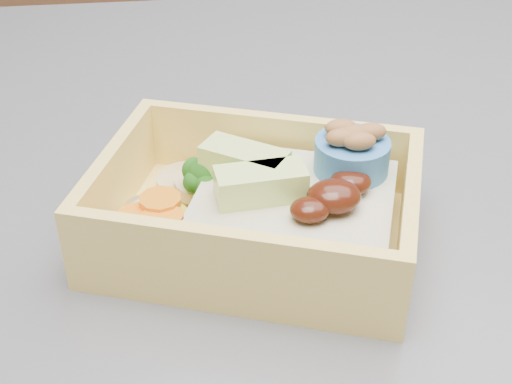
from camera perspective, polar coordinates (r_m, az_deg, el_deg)
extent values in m
cube|color=brown|center=(1.81, -6.04, 10.07)|extent=(3.20, 0.60, 0.90)
cube|color=#343439|center=(0.45, -3.31, -5.01)|extent=(1.24, 0.84, 0.04)
cube|color=#FAD567|center=(0.43, 0.00, -3.47)|extent=(0.22, 0.18, 0.01)
cube|color=#FAD567|center=(0.46, 1.68, 3.68)|extent=(0.17, 0.07, 0.04)
cube|color=#FAD567|center=(0.36, -2.13, -6.00)|extent=(0.17, 0.07, 0.04)
cube|color=#FAD567|center=(0.40, 12.08, -2.11)|extent=(0.05, 0.11, 0.04)
cube|color=#FAD567|center=(0.43, -11.22, 0.86)|extent=(0.05, 0.11, 0.04)
cube|color=tan|center=(0.41, 3.01, -1.89)|extent=(0.14, 0.13, 0.03)
ellipsoid|color=#351108|center=(0.39, 6.25, -0.34)|extent=(0.04, 0.03, 0.02)
ellipsoid|color=#351108|center=(0.41, 7.55, 0.76)|extent=(0.03, 0.03, 0.01)
ellipsoid|color=#351108|center=(0.38, 4.35, -1.41)|extent=(0.03, 0.03, 0.01)
cube|color=#CEF17E|center=(0.40, 0.38, 0.65)|extent=(0.05, 0.03, 0.02)
cube|color=#CEF17E|center=(0.42, -0.93, 2.39)|extent=(0.05, 0.05, 0.02)
cylinder|color=#609650|center=(0.44, -4.11, -0.49)|extent=(0.01, 0.01, 0.02)
sphere|color=#1E5C15|center=(0.43, -4.20, 1.51)|extent=(0.02, 0.02, 0.02)
sphere|color=#1E5C15|center=(0.43, -3.01, 1.44)|extent=(0.02, 0.02, 0.02)
sphere|color=#1E5C15|center=(0.43, -4.90, 1.75)|extent=(0.02, 0.02, 0.02)
sphere|color=#1E5C15|center=(0.42, -4.06, 0.61)|extent=(0.01, 0.01, 0.01)
sphere|color=#1E5C15|center=(0.43, -4.93, 0.80)|extent=(0.01, 0.01, 0.01)
sphere|color=#1E5C15|center=(0.44, -3.86, 1.81)|extent=(0.01, 0.01, 0.01)
cylinder|color=yellow|center=(0.41, -8.16, -3.42)|extent=(0.04, 0.04, 0.02)
cylinder|color=orange|center=(0.40, -8.16, -1.80)|extent=(0.02, 0.02, 0.00)
cylinder|color=orange|center=(0.40, -9.47, -2.01)|extent=(0.02, 0.02, 0.00)
cylinder|color=orange|center=(0.39, -7.49, -2.16)|extent=(0.02, 0.02, 0.00)
cylinder|color=orange|center=(0.40, -7.67, -0.65)|extent=(0.02, 0.02, 0.00)
cylinder|color=tan|center=(0.46, -5.44, 0.77)|extent=(0.04, 0.04, 0.01)
cylinder|color=tan|center=(0.45, -3.98, 0.67)|extent=(0.04, 0.04, 0.01)
ellipsoid|color=white|center=(0.46, -1.31, 1.41)|extent=(0.02, 0.02, 0.02)
ellipsoid|color=white|center=(0.43, -9.29, -1.56)|extent=(0.02, 0.02, 0.02)
cylinder|color=#3573B8|center=(0.42, 7.67, 2.87)|extent=(0.04, 0.04, 0.02)
ellipsoid|color=brown|center=(0.42, 7.83, 4.66)|extent=(0.02, 0.02, 0.01)
ellipsoid|color=brown|center=(0.42, 9.12, 4.78)|extent=(0.02, 0.02, 0.01)
ellipsoid|color=brown|center=(0.42, 6.81, 5.12)|extent=(0.02, 0.02, 0.01)
ellipsoid|color=brown|center=(0.41, 8.27, 4.05)|extent=(0.02, 0.02, 0.01)
ellipsoid|color=brown|center=(0.41, 6.90, 4.36)|extent=(0.02, 0.02, 0.01)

